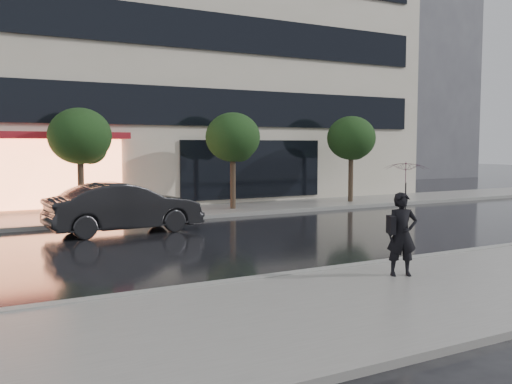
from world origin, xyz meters
TOP-DOWN VIEW (x-y plane):
  - ground at (0.00, 0.00)m, footprint 120.00×120.00m
  - sidewalk_near at (0.00, -3.25)m, footprint 60.00×4.50m
  - sidewalk_far at (0.00, 10.25)m, footprint 60.00×3.50m
  - curb_near at (0.00, -1.00)m, footprint 60.00×0.25m
  - curb_far at (0.00, 8.50)m, footprint 60.00×0.25m
  - office_building at (-0.00, 17.97)m, footprint 30.00×12.76m
  - bg_building_right at (26.00, 28.00)m, footprint 12.00×12.00m
  - tree_mid_west at (-2.94, 10.03)m, footprint 2.20×2.20m
  - tree_mid_east at (3.06, 10.03)m, footprint 2.20×2.20m
  - tree_far_east at (9.06, 10.03)m, footprint 2.20×2.20m
  - parked_car at (-2.42, 6.64)m, footprint 4.75×1.85m
  - pedestrian_with_umbrella at (0.58, -2.24)m, footprint 1.13×1.14m

SIDE VIEW (x-z plane):
  - ground at x=0.00m, z-range 0.00..0.00m
  - sidewalk_near at x=0.00m, z-range 0.00..0.12m
  - sidewalk_far at x=0.00m, z-range 0.00..0.12m
  - curb_near at x=0.00m, z-range 0.00..0.14m
  - curb_far at x=0.00m, z-range 0.00..0.14m
  - parked_car at x=-2.42m, z-range 0.00..1.54m
  - pedestrian_with_umbrella at x=0.58m, z-range 0.43..2.69m
  - tree_mid_west at x=-2.94m, z-range 0.93..4.92m
  - tree_mid_east at x=3.06m, z-range 0.93..4.92m
  - tree_far_east at x=9.06m, z-range 0.93..4.92m
  - bg_building_right at x=26.00m, z-range 0.00..16.00m
  - office_building at x=0.00m, z-range 0.00..18.00m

